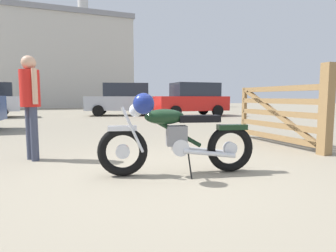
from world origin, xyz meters
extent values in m
plane|color=gray|center=(0.00, 0.00, 0.00)|extent=(80.00, 80.00, 0.00)
torus|color=black|center=(-0.59, 0.14, 0.32)|extent=(0.65, 0.19, 0.64)
cylinder|color=silver|center=(-0.59, 0.14, 0.32)|extent=(0.19, 0.10, 0.18)
torus|color=black|center=(0.84, -0.04, 0.32)|extent=(0.65, 0.19, 0.64)
cylinder|color=silver|center=(0.84, -0.04, 0.32)|extent=(0.19, 0.10, 0.18)
cube|color=silver|center=(-0.59, 0.14, 0.62)|extent=(0.37, 0.18, 0.06)
cube|color=black|center=(0.86, -0.05, 0.61)|extent=(0.41, 0.18, 0.07)
cylinder|color=silver|center=(-0.48, 0.05, 0.60)|extent=(0.29, 0.07, 0.58)
cylinder|color=silver|center=(-0.46, 0.20, 0.60)|extent=(0.29, 0.07, 0.58)
sphere|color=silver|center=(-0.42, 0.12, 0.85)|extent=(0.17, 0.17, 0.17)
cylinder|color=silver|center=(-0.34, 0.11, 0.92)|extent=(0.11, 0.62, 0.03)
sphere|color=navy|center=(-0.38, -0.19, 0.94)|extent=(0.25, 0.25, 0.25)
cylinder|color=black|center=(0.06, 0.06, 0.58)|extent=(0.76, 0.15, 0.47)
ellipsoid|color=black|center=(-0.06, 0.07, 0.76)|extent=(0.54, 0.29, 0.20)
cube|color=black|center=(0.40, 0.01, 0.73)|extent=(0.56, 0.27, 0.09)
cube|color=slate|center=(0.10, 0.05, 0.51)|extent=(0.28, 0.21, 0.26)
cylinder|color=silver|center=(0.14, 0.05, 0.36)|extent=(0.24, 0.23, 0.22)
cylinder|color=silver|center=(0.51, -0.10, 0.28)|extent=(0.70, 0.15, 0.14)
cylinder|color=silver|center=(0.53, 0.10, 0.28)|extent=(0.70, 0.15, 0.14)
cylinder|color=black|center=(0.22, -0.13, 0.16)|extent=(0.05, 0.24, 0.33)
cube|color=olive|center=(2.98, 0.49, 0.80)|extent=(0.19, 0.19, 1.60)
cube|color=olive|center=(2.83, 2.89, 0.65)|extent=(0.09, 0.10, 1.20)
cube|color=olive|center=(2.90, 1.69, 0.15)|extent=(0.23, 2.40, 0.11)
cube|color=olive|center=(2.90, 1.69, 0.41)|extent=(0.23, 2.40, 0.11)
cube|color=olive|center=(2.90, 1.69, 0.67)|extent=(0.23, 2.40, 0.11)
cube|color=olive|center=(2.90, 1.69, 0.93)|extent=(0.23, 2.40, 0.11)
cube|color=olive|center=(2.90, 1.69, 1.19)|extent=(0.23, 2.40, 0.11)
cube|color=olive|center=(2.90, 1.69, 0.65)|extent=(0.21, 2.20, 1.08)
cylinder|color=#383D51|center=(-1.82, 1.41, 0.43)|extent=(0.12, 0.12, 0.86)
cylinder|color=#383D51|center=(-1.91, 1.56, 0.43)|extent=(0.12, 0.12, 0.86)
cylinder|color=red|center=(-1.87, 1.49, 1.15)|extent=(0.30, 0.30, 0.58)
cylinder|color=tan|center=(-1.77, 1.32, 1.18)|extent=(0.08, 0.08, 0.55)
cylinder|color=tan|center=(-1.97, 1.65, 1.18)|extent=(0.08, 0.08, 0.55)
sphere|color=tan|center=(-1.87, 1.49, 1.55)|extent=(0.22, 0.22, 0.22)
cylinder|color=black|center=(3.28, 9.98, 0.30)|extent=(0.61, 0.23, 0.60)
cylinder|color=black|center=(3.17, 11.62, 0.30)|extent=(0.61, 0.23, 0.60)
cylinder|color=black|center=(5.68, 10.15, 0.30)|extent=(0.61, 0.23, 0.60)
cylinder|color=black|center=(5.56, 11.78, 0.30)|extent=(0.61, 0.23, 0.60)
cube|color=red|center=(4.42, 10.88, 0.68)|extent=(4.00, 1.91, 0.76)
cube|color=#232833|center=(4.67, 10.90, 1.42)|extent=(2.50, 1.68, 0.72)
cylinder|color=black|center=(-0.41, 11.81, 0.30)|extent=(0.62, 0.28, 0.60)
cylinder|color=black|center=(-0.15, 13.43, 0.30)|extent=(0.62, 0.28, 0.60)
cylinder|color=black|center=(1.97, 11.44, 0.30)|extent=(0.62, 0.28, 0.60)
cylinder|color=black|center=(2.22, 13.06, 0.30)|extent=(0.62, 0.28, 0.60)
cube|color=#ADB2BC|center=(0.91, 12.44, 0.68)|extent=(4.11, 2.22, 0.76)
cube|color=#232833|center=(1.15, 12.40, 1.42)|extent=(2.61, 1.87, 0.72)
cylinder|color=black|center=(-4.98, 11.80, 0.32)|extent=(0.67, 0.33, 0.64)
cylinder|color=black|center=(-5.32, 13.52, 0.32)|extent=(0.67, 0.33, 0.64)
cube|color=beige|center=(-5.40, 29.24, 4.44)|extent=(18.45, 10.57, 8.88)
cube|color=gray|center=(-5.40, 29.24, 9.13)|extent=(18.78, 10.90, 0.50)
camera|label=1|loc=(-1.03, -3.42, 1.01)|focal=30.11mm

